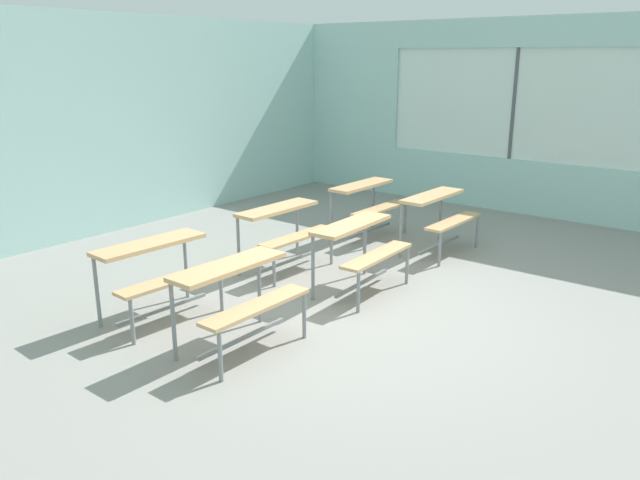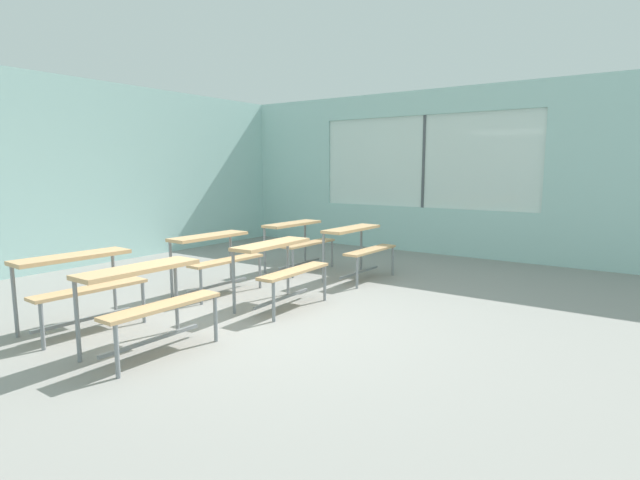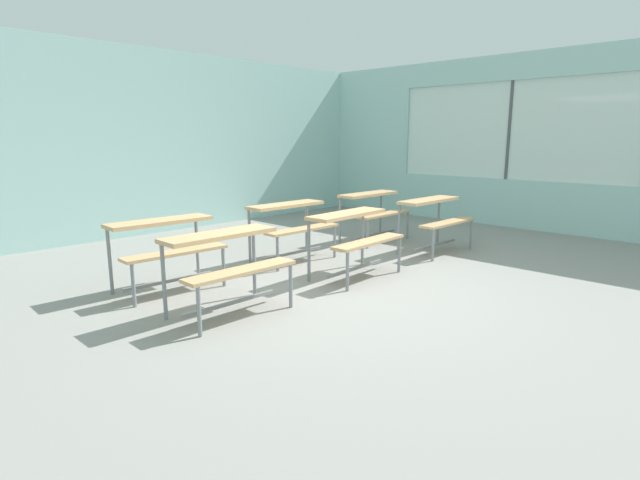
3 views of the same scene
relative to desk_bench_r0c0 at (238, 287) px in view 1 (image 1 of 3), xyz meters
The scene contains 9 objects.
ground 1.39m from the desk_bench_r0c0, 15.89° to the right, with size 10.00×9.00×0.05m, color gray.
wall_back 4.43m from the desk_bench_r0c0, 73.73° to the left, with size 10.00×0.12×3.00m, color #A8D1CC.
wall_right 6.29m from the desk_bench_r0c0, ahead, with size 0.12×9.00×3.00m.
desk_bench_r0c0 is the anchor object (origin of this frame).
desk_bench_r0c1 1.75m from the desk_bench_r0c0, ahead, with size 1.12×0.63×0.74m.
desk_bench_r0c2 3.52m from the desk_bench_r0c0, ahead, with size 1.11×0.61×0.74m.
desk_bench_r1c0 1.06m from the desk_bench_r0c0, 90.93° to the left, with size 1.13×0.65×0.74m.
desk_bench_r1c1 2.08m from the desk_bench_r0c0, 30.58° to the left, with size 1.11×0.62×0.74m.
desk_bench_r1c2 3.68m from the desk_bench_r0c0, 16.72° to the left, with size 1.11×0.61×0.74m.
Camera 1 is at (-4.62, -3.21, 2.42)m, focal length 34.78 mm.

